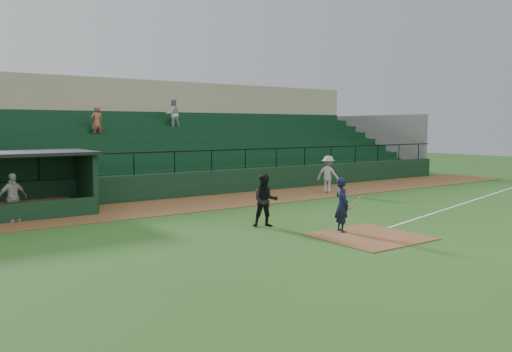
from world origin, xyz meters
TOP-DOWN VIEW (x-y plane):
  - ground at (0.00, 0.00)m, footprint 90.00×90.00m
  - warning_track at (0.00, 8.00)m, footprint 40.00×4.00m
  - home_plate_dirt at (0.00, -1.00)m, footprint 3.00×3.00m
  - foul_line at (8.00, 1.20)m, footprint 17.49×4.44m
  - stadium_structure at (-0.00, 16.46)m, footprint 38.00×13.08m
  - batter_at_plate at (-0.19, -0.01)m, footprint 1.09×0.74m
  - umpire at (-1.65, 2.12)m, footprint 1.08×1.00m
  - runner at (6.10, 7.32)m, footprint 1.09×1.38m
  - dugout_player_a at (-8.43, 7.82)m, footprint 1.08×0.68m

SIDE VIEW (x-z plane):
  - ground at x=0.00m, z-range 0.00..0.00m
  - foul_line at x=8.00m, z-range 0.00..0.01m
  - warning_track at x=0.00m, z-range 0.00..0.03m
  - home_plate_dirt at x=0.00m, z-range 0.00..0.03m
  - batter_at_plate at x=-0.19m, z-range 0.00..1.76m
  - umpire at x=-1.65m, z-range 0.00..1.78m
  - dugout_player_a at x=-8.43m, z-range 0.03..1.75m
  - runner at x=6.10m, z-range 0.03..1.90m
  - stadium_structure at x=0.00m, z-range -0.90..5.50m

